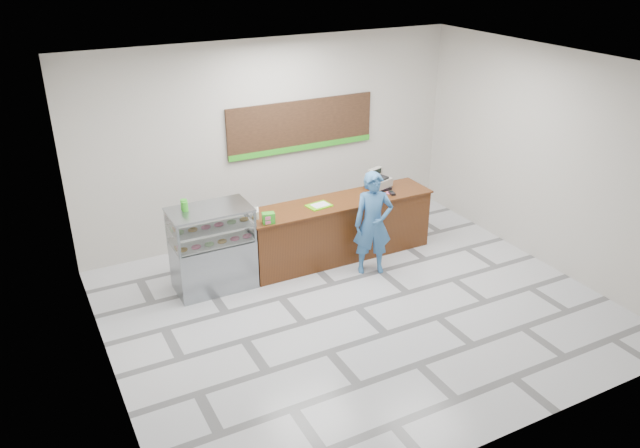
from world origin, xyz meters
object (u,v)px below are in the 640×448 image
display_case (212,248)px  serving_tray (319,206)px  sales_counter (339,229)px  cash_register (378,181)px  customer (373,223)px

display_case → serving_tray: size_ratio=3.18×
sales_counter → display_case: display_case is taller
display_case → cash_register: size_ratio=2.90×
display_case → sales_counter: bearing=0.0°
sales_counter → serving_tray: serving_tray is taller
serving_tray → cash_register: bearing=1.9°
sales_counter → display_case: 2.23m
cash_register → serving_tray: size_ratio=1.10×
sales_counter → serving_tray: (-0.41, -0.05, 0.52)m
customer → cash_register: bearing=75.7°
cash_register → customer: size_ratio=0.27×
cash_register → display_case: bearing=166.1°
sales_counter → cash_register: bearing=12.1°
serving_tray → customer: (0.63, -0.64, -0.19)m
serving_tray → display_case: bearing=170.2°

